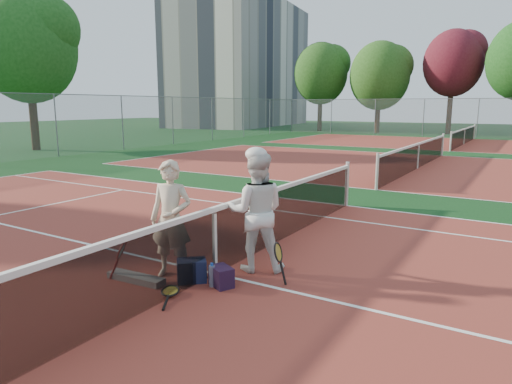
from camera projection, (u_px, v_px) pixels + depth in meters
ground at (215, 274)px, 6.75m from camera, size 130.00×130.00×0.00m
court_main at (215, 274)px, 6.75m from camera, size 23.77×10.97×0.01m
court_far_a at (417, 168)px, 18.08m from camera, size 23.77×10.97×0.01m
court_far_b at (464, 144)px, 29.42m from camera, size 23.77×10.97×0.01m
net_main at (215, 241)px, 6.65m from camera, size 0.10×10.98×1.02m
net_far_a at (418, 156)px, 17.99m from camera, size 0.10×10.98×1.02m
net_far_b at (464, 136)px, 29.32m from camera, size 0.10×10.98×1.02m
fence_back at (478, 118)px, 35.01m from camera, size 32.00×0.06×3.00m
fence_left at (15, 127)px, 20.30m from camera, size 0.06×54.50×3.00m
apartment_block at (242, 64)px, 56.58m from camera, size 12.96×23.18×15.00m
player_a at (171, 219)px, 6.53m from camera, size 0.71×0.57×1.70m
player_b at (256, 212)px, 6.78m from camera, size 1.10×1.02×1.80m
racket_red at (122, 261)px, 6.49m from camera, size 0.36×0.37×0.56m
racket_black_held at (278, 264)px, 6.33m from camera, size 0.21×0.29×0.59m
racket_spare at (170, 292)px, 5.98m from camera, size 0.54×0.65×0.09m
sports_bag_navy at (192, 271)px, 6.44m from camera, size 0.49×0.48×0.32m
sports_bag_purple at (221, 277)px, 6.27m from camera, size 0.41×0.37×0.28m
net_cover_canvas at (136, 278)px, 6.46m from camera, size 0.92×0.27×0.10m
water_bottle at (212, 276)px, 6.26m from camera, size 0.09×0.09×0.30m
tree_back_0 at (321, 74)px, 43.99m from camera, size 5.13×5.13×8.44m
tree_back_1 at (380, 76)px, 41.16m from camera, size 5.34×5.34×8.18m
tree_back_maroon at (453, 63)px, 38.97m from camera, size 4.94×4.94×8.86m
tree_left_1 at (27, 48)px, 24.57m from camera, size 5.19×5.19×8.53m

